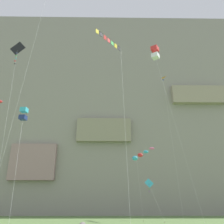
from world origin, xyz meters
TOP-DOWN VIEW (x-y plane):
  - cliff_face at (-0.01, 62.55)m, footprint 180.00×23.01m
  - kite_diamond_high_left at (-10.90, 13.88)m, footprint 3.97×5.56m
  - kite_windsock_front_field at (7.68, 34.51)m, footprint 4.14×6.28m
  - kite_box_low_right at (8.92, 19.43)m, footprint 3.59×5.53m
  - kite_box_high_right at (-7.66, 10.93)m, footprint 2.58×5.52m
  - kite_banner_far_right at (1.45, 8.62)m, footprint 2.92×7.16m
  - kite_diamond_upper_mid at (9.34, 34.79)m, footprint 2.21×5.76m
  - kite_delta_near_cliff at (11.22, 24.96)m, footprint 1.10×3.31m

SIDE VIEW (x-z plane):
  - kite_diamond_upper_mid at x=9.34m, z-range 2.68..10.22m
  - kite_box_high_right at x=-7.66m, z-range 5.52..17.97m
  - kite_windsock_front_field at x=7.68m, z-range 5.44..18.47m
  - kite_banner_far_right at x=1.45m, z-range 8.85..28.86m
  - kite_diamond_high_left at x=-10.90m, z-range 10.00..33.49m
  - kite_delta_near_cliff at x=11.22m, z-range 9.72..34.04m
  - kite_box_low_right at x=8.92m, z-range 12.39..39.38m
  - cliff_face at x=-0.01m, z-range -0.04..64.31m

